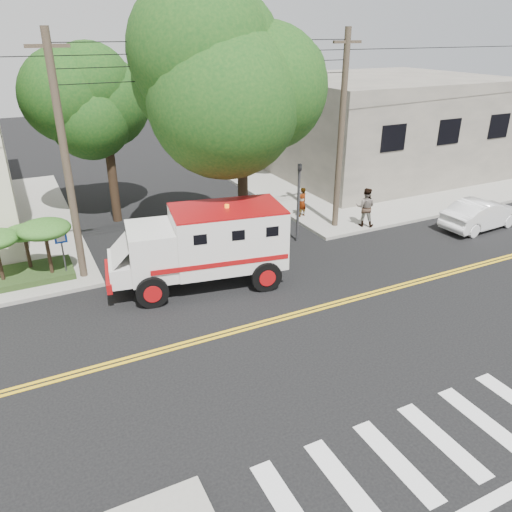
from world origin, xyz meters
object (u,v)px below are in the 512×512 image
armored_truck (206,243)px  pedestrian_a (302,202)px  pedestrian_b (365,207)px  parked_sedan (481,214)px

armored_truck → pedestrian_a: 8.31m
pedestrian_a → pedestrian_b: size_ratio=0.80×
parked_sedan → pedestrian_a: size_ratio=2.89×
parked_sedan → pedestrian_b: bearing=60.0°
armored_truck → pedestrian_a: (6.94, 4.51, -0.79)m
pedestrian_a → parked_sedan: bearing=130.1°
armored_truck → pedestrian_b: armored_truck is taller
armored_truck → pedestrian_b: (8.97, 2.00, -0.60)m
pedestrian_b → armored_truck: bearing=54.0°
parked_sedan → pedestrian_b: (-5.11, 2.48, 0.38)m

